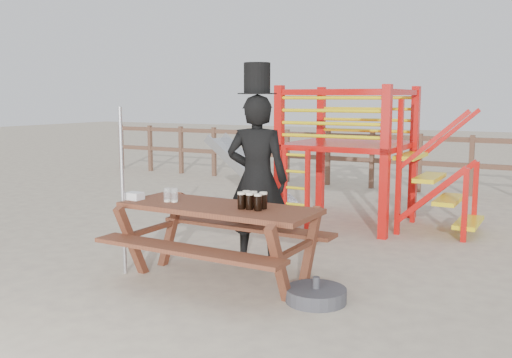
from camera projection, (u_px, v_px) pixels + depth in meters
ground at (209, 285)px, 5.88m from camera, size 60.00×60.00×0.00m
back_fence at (395, 155)px, 11.84m from camera, size 15.09×0.09×1.20m
playground_fort at (344, 153)px, 8.78m from camera, size 4.71×1.84×2.10m
picnic_table at (219, 234)px, 5.96m from camera, size 2.11×1.47×0.81m
man_with_hat at (257, 175)px, 6.59m from camera, size 0.81×0.64×2.31m
metal_pole at (123, 192)px, 6.17m from camera, size 0.04×0.04×1.83m
parasol_base at (316, 295)px, 5.40m from camera, size 0.58×0.58×0.25m
paper_bag at (134, 196)px, 6.25m from camera, size 0.18×0.14×0.08m
stout_pints at (252, 200)px, 5.72m from camera, size 0.27×0.19×0.17m
empty_glasses at (171, 196)px, 6.11m from camera, size 0.15×0.10×0.15m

